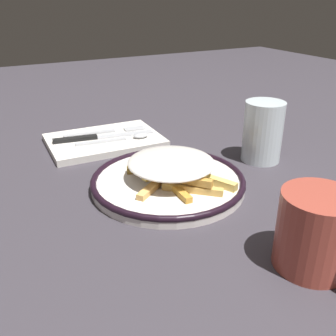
# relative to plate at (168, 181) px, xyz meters

# --- Properties ---
(ground_plane) EXTENTS (2.60, 2.60, 0.00)m
(ground_plane) POSITION_rel_plate_xyz_m (0.00, 0.00, -0.01)
(ground_plane) COLOR #39353C
(plate) EXTENTS (0.25, 0.25, 0.02)m
(plate) POSITION_rel_plate_xyz_m (0.00, 0.00, 0.00)
(plate) COLOR silver
(plate) RESTS_ON ground_plane
(fries_heap) EXTENTS (0.18, 0.17, 0.04)m
(fries_heap) POSITION_rel_plate_xyz_m (-0.00, 0.01, 0.03)
(fries_heap) COLOR #C28D3B
(fries_heap) RESTS_ON plate
(napkin) EXTENTS (0.17, 0.24, 0.01)m
(napkin) POSITION_rel_plate_xyz_m (-0.24, -0.03, -0.00)
(napkin) COLOR silver
(napkin) RESTS_ON ground_plane
(fork) EXTENTS (0.04, 0.18, 0.00)m
(fork) POSITION_rel_plate_xyz_m (-0.26, -0.01, 0.01)
(fork) COLOR silver
(fork) RESTS_ON napkin
(knife) EXTENTS (0.05, 0.21, 0.01)m
(knife) POSITION_rel_plate_xyz_m (-0.24, -0.04, 0.01)
(knife) COLOR black
(knife) RESTS_ON napkin
(spoon) EXTENTS (0.04, 0.15, 0.01)m
(spoon) POSITION_rel_plate_xyz_m (-0.21, 0.01, 0.01)
(spoon) COLOR silver
(spoon) RESTS_ON napkin
(water_glass) EXTENTS (0.07, 0.07, 0.11)m
(water_glass) POSITION_rel_plate_xyz_m (-0.02, 0.21, 0.05)
(water_glass) COLOR silver
(water_glass) RESTS_ON ground_plane
(coffee_mug) EXTENTS (0.12, 0.09, 0.09)m
(coffee_mug) POSITION_rel_plate_xyz_m (0.25, 0.06, 0.04)
(coffee_mug) COLOR #AA4536
(coffee_mug) RESTS_ON ground_plane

